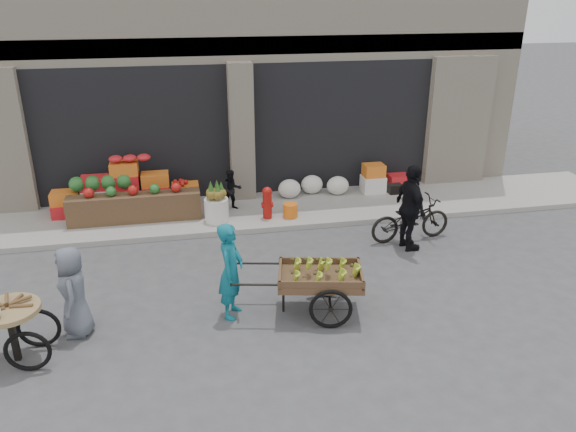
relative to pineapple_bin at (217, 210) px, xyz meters
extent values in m
plane|color=#424244|center=(0.75, -3.60, -0.37)|extent=(80.00, 80.00, 0.00)
cube|color=gray|center=(0.75, 0.50, -0.31)|extent=(18.00, 2.20, 0.12)
cube|color=beige|center=(0.75, 4.60, 3.13)|extent=(14.00, 6.00, 7.00)
cube|color=gray|center=(0.75, 1.75, 3.23)|extent=(14.00, 0.30, 0.40)
cube|color=black|center=(-1.73, 2.40, 1.30)|extent=(4.40, 1.60, 3.10)
cube|color=black|center=(3.23, 2.40, 1.30)|extent=(4.40, 1.60, 3.10)
cube|color=beige|center=(0.75, 1.55, 1.30)|extent=(0.55, 0.80, 3.22)
cube|color=brown|center=(-1.73, 0.35, 0.05)|extent=(2.80, 0.45, 0.60)
sphere|color=#1E5923|center=(-2.42, 0.85, 0.49)|extent=(0.34, 0.34, 0.34)
cylinder|color=silver|center=(0.00, 0.00, 0.00)|extent=(0.52, 0.52, 0.50)
cylinder|color=#A5140F|center=(1.10, -0.05, 0.03)|extent=(0.20, 0.20, 0.56)
sphere|color=#A5140F|center=(1.10, -0.05, 0.35)|extent=(0.22, 0.22, 0.22)
cylinder|color=orange|center=(1.60, -0.10, -0.10)|extent=(0.32, 0.32, 0.30)
ellipsoid|color=silver|center=(2.42, 1.10, -0.03)|extent=(1.70, 0.60, 0.44)
imported|color=black|center=(0.40, 0.60, 0.21)|extent=(0.51, 0.43, 0.93)
cube|color=brown|center=(1.32, -3.82, 0.23)|extent=(1.46, 1.11, 0.12)
torus|color=black|center=(1.36, -4.30, -0.04)|extent=(0.66, 0.19, 0.66)
torus|color=black|center=(1.56, -3.39, -0.04)|extent=(0.66, 0.19, 0.66)
cylinder|color=black|center=(0.75, -3.70, -0.10)|extent=(0.05, 0.05, 0.54)
imported|color=#0F677A|center=(-0.05, -3.62, 0.41)|extent=(0.56, 0.67, 1.56)
cylinder|color=#9E7F51|center=(-3.12, -4.20, 0.43)|extent=(0.88, 0.88, 0.07)
cube|color=black|center=(-3.12, -4.20, 0.03)|extent=(0.08, 0.08, 0.80)
torus|color=black|center=(-2.89, -4.49, -0.06)|extent=(0.62, 0.09, 0.62)
torus|color=black|center=(-2.86, -3.93, -0.06)|extent=(0.62, 0.09, 0.62)
imported|color=slate|center=(-2.37, -3.68, 0.33)|extent=(0.49, 0.72, 1.41)
imported|color=black|center=(3.81, -1.49, 0.08)|extent=(1.76, 0.76, 0.90)
imported|color=black|center=(3.61, -1.89, 0.50)|extent=(0.52, 1.05, 1.73)
camera|label=1|loc=(-0.69, -11.31, 4.47)|focal=35.00mm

